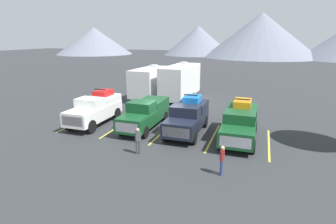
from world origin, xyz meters
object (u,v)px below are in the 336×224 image
object	(u,v)px
pickup_truck_b	(145,113)
pickup_truck_d	(240,122)
camper_trailer_a	(151,82)
person_b	(138,139)
pickup_truck_c	(188,116)
person_a	(222,158)
pickup_truck_a	(96,109)
camper_trailer_b	(181,81)

from	to	relation	value
pickup_truck_b	pickup_truck_d	distance (m)	6.90
camper_trailer_a	person_b	size ratio (longest dim) A/B	4.62
pickup_truck_c	person_b	world-z (taller)	pickup_truck_c
pickup_truck_b	person_a	bearing A→B (deg)	-40.37
pickup_truck_a	pickup_truck_c	distance (m)	7.32
pickup_truck_b	person_a	xyz separation A→B (m)	(6.51, -5.53, -0.21)
pickup_truck_c	camper_trailer_b	world-z (taller)	camper_trailer_b
pickup_truck_b	pickup_truck_c	distance (m)	3.31
person_a	person_b	bearing A→B (deg)	169.63
pickup_truck_a	pickup_truck_b	size ratio (longest dim) A/B	0.90
pickup_truck_b	pickup_truck_d	world-z (taller)	pickup_truck_d
pickup_truck_a	person_a	xyz separation A→B (m)	(10.51, -5.02, -0.34)
pickup_truck_a	pickup_truck_c	bearing A→B (deg)	3.44
pickup_truck_a	pickup_truck_c	size ratio (longest dim) A/B	0.99
pickup_truck_c	person_a	xyz separation A→B (m)	(3.20, -5.46, -0.30)
pickup_truck_d	person_a	size ratio (longest dim) A/B	3.77
camper_trailer_a	pickup_truck_d	bearing A→B (deg)	-41.81
pickup_truck_a	person_a	distance (m)	11.65
pickup_truck_a	pickup_truck_d	size ratio (longest dim) A/B	0.92
person_b	camper_trailer_b	bearing A→B (deg)	96.71
pickup_truck_c	person_b	distance (m)	4.88
pickup_truck_c	camper_trailer_b	xyz separation A→B (m)	(-3.41, 9.62, 0.92)
camper_trailer_b	person_a	size ratio (longest dim) A/B	5.48
pickup_truck_d	camper_trailer_b	size ratio (longest dim) A/B	0.69
pickup_truck_c	camper_trailer_a	bearing A→B (deg)	126.13
camper_trailer_b	person_a	xyz separation A→B (m)	(6.61, -15.08, -1.22)
person_b	pickup_truck_d	bearing A→B (deg)	40.20
pickup_truck_c	person_a	bearing A→B (deg)	-59.62
pickup_truck_d	camper_trailer_a	size ratio (longest dim) A/B	0.79
pickup_truck_d	camper_trailer_a	bearing A→B (deg)	138.19
pickup_truck_b	camper_trailer_b	size ratio (longest dim) A/B	0.70
pickup_truck_c	camper_trailer_b	size ratio (longest dim) A/B	0.64
pickup_truck_c	camper_trailer_a	world-z (taller)	camper_trailer_a
camper_trailer_a	camper_trailer_b	bearing A→B (deg)	8.93
pickup_truck_d	person_b	bearing A→B (deg)	-139.80
pickup_truck_d	person_a	world-z (taller)	pickup_truck_d
person_b	camper_trailer_a	bearing A→B (deg)	109.76
pickup_truck_d	camper_trailer_a	xyz separation A→B (m)	(-10.24, 9.16, 0.78)
pickup_truck_b	pickup_truck_d	bearing A→B (deg)	-1.04
pickup_truck_b	person_b	bearing A→B (deg)	-71.27
pickup_truck_a	camper_trailer_b	size ratio (longest dim) A/B	0.63
person_a	camper_trailer_a	bearing A→B (deg)	124.06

